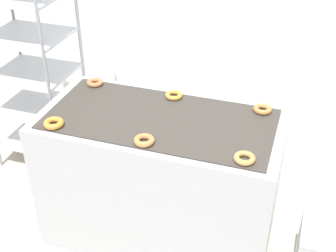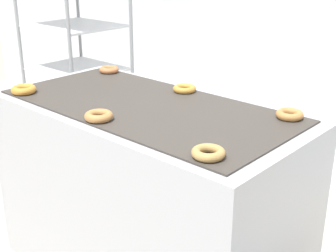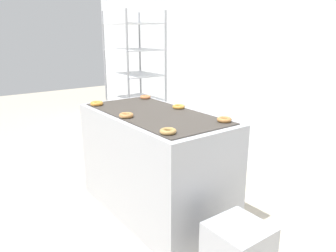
# 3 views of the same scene
# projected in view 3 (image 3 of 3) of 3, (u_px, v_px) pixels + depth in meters

# --- Properties ---
(ground_plane) EXTENTS (14.00, 14.00, 0.00)m
(ground_plane) POSITION_uv_depth(u_px,v_px,m) (94.00, 232.00, 2.73)
(ground_plane) COLOR #B2A893
(wall_back) EXTENTS (8.00, 0.05, 2.80)m
(wall_back) POSITION_uv_depth(u_px,v_px,m) (267.00, 52.00, 3.56)
(wall_back) COLOR silver
(wall_back) RESTS_ON ground_plane
(fryer_machine) EXTENTS (1.48, 0.75, 0.94)m
(fryer_machine) POSITION_uv_depth(u_px,v_px,m) (155.00, 163.00, 2.96)
(fryer_machine) COLOR #A8AAB2
(fryer_machine) RESTS_ON ground_plane
(baking_rack_cart) EXTENTS (0.61, 0.55, 1.85)m
(baking_rack_cart) POSITION_uv_depth(u_px,v_px,m) (135.00, 87.00, 4.11)
(baking_rack_cart) COLOR gray
(baking_rack_cart) RESTS_ON ground_plane
(donut_near_left) EXTENTS (0.12, 0.12, 0.04)m
(donut_near_left) POSITION_uv_depth(u_px,v_px,m) (97.00, 103.00, 3.11)
(donut_near_left) COLOR #BD7B2D
(donut_near_left) RESTS_ON fryer_machine
(donut_near_center) EXTENTS (0.12, 0.12, 0.03)m
(donut_near_center) POSITION_uv_depth(u_px,v_px,m) (126.00, 115.00, 2.67)
(donut_near_center) COLOR #A7713D
(donut_near_center) RESTS_ON fryer_machine
(donut_near_right) EXTENTS (0.12, 0.12, 0.03)m
(donut_near_right) POSITION_uv_depth(u_px,v_px,m) (168.00, 131.00, 2.25)
(donut_near_right) COLOR #A57E44
(donut_near_right) RESTS_ON fryer_machine
(donut_far_left) EXTENTS (0.11, 0.11, 0.03)m
(donut_far_left) POSITION_uv_depth(u_px,v_px,m) (145.00, 97.00, 3.42)
(donut_far_left) COLOR #B2683D
(donut_far_left) RESTS_ON fryer_machine
(donut_far_center) EXTENTS (0.11, 0.11, 0.03)m
(donut_far_center) POSITION_uv_depth(u_px,v_px,m) (178.00, 107.00, 2.99)
(donut_far_center) COLOR #B88031
(donut_far_center) RESTS_ON fryer_machine
(donut_far_right) EXTENTS (0.11, 0.11, 0.03)m
(donut_far_right) POSITION_uv_depth(u_px,v_px,m) (224.00, 120.00, 2.54)
(donut_far_right) COLOR #AB723B
(donut_far_right) RESTS_ON fryer_machine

